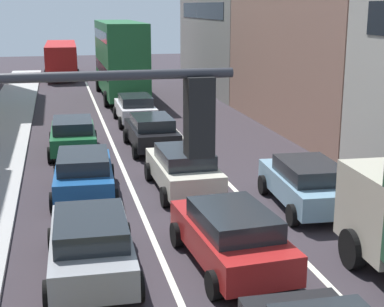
{
  "coord_description": "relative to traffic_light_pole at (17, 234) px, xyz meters",
  "views": [
    {
      "loc": [
        -3.97,
        -5.1,
        6.07
      ],
      "look_at": [
        0.0,
        12.0,
        1.6
      ],
      "focal_mm": 54.44,
      "sensor_mm": 36.0,
      "label": 1
    }
  ],
  "objects": [
    {
      "name": "lane_stripe_left",
      "position": [
        2.75,
        19.31,
        -3.81
      ],
      "size": [
        0.16,
        60.0,
        0.01
      ],
      "primitive_type": "cube",
      "color": "silver",
      "rests_on": "ground"
    },
    {
      "name": "lane_stripe_right",
      "position": [
        6.15,
        19.31,
        -3.81
      ],
      "size": [
        0.16,
        60.0,
        0.01
      ],
      "primitive_type": "cube",
      "color": "silver",
      "rests_on": "ground"
    },
    {
      "name": "building_row_right",
      "position": [
        14.35,
        21.36,
        2.1
      ],
      "size": [
        7.2,
        43.9,
        13.61
      ],
      "rotation": [
        0.0,
        0.0,
        -1.57
      ],
      "color": "gray",
      "rests_on": "ground"
    },
    {
      "name": "traffic_light_pole",
      "position": [
        0.0,
        0.0,
        0.0
      ],
      "size": [
        3.58,
        0.38,
        5.5
      ],
      "color": "#2D2D33",
      "rests_on": "ground"
    },
    {
      "name": "sedan_centre_lane_second",
      "position": [
        4.3,
        6.55,
        -3.02
      ],
      "size": [
        2.3,
        4.41,
        1.49
      ],
      "rotation": [
        0.0,
        0.0,
        1.64
      ],
      "color": "#A51E1E",
      "rests_on": "ground"
    },
    {
      "name": "wagon_left_lane_second",
      "position": [
        1.03,
        6.8,
        -3.02
      ],
      "size": [
        2.16,
        4.35,
        1.49
      ],
      "rotation": [
        0.0,
        0.0,
        1.54
      ],
      "color": "gray",
      "rests_on": "ground"
    },
    {
      "name": "hatchback_centre_lane_third",
      "position": [
        4.43,
        12.51,
        -3.02
      ],
      "size": [
        2.13,
        4.33,
        1.49
      ],
      "rotation": [
        0.0,
        0.0,
        1.59
      ],
      "color": "beige",
      "rests_on": "ground"
    },
    {
      "name": "sedan_left_lane_third",
      "position": [
        1.16,
        12.68,
        -3.02
      ],
      "size": [
        2.23,
        4.38,
        1.49
      ],
      "rotation": [
        0.0,
        0.0,
        1.52
      ],
      "color": "#194C8C",
      "rests_on": "ground"
    },
    {
      "name": "coupe_centre_lane_fourth",
      "position": [
        4.33,
        18.53,
        -3.02
      ],
      "size": [
        2.1,
        4.32,
        1.49
      ],
      "rotation": [
        0.0,
        0.0,
        1.58
      ],
      "color": "black",
      "rests_on": "ground"
    },
    {
      "name": "sedan_left_lane_fourth",
      "position": [
        1.0,
        18.64,
        -3.02
      ],
      "size": [
        2.14,
        4.34,
        1.49
      ],
      "rotation": [
        0.0,
        0.0,
        1.55
      ],
      "color": "#19592D",
      "rests_on": "ground"
    },
    {
      "name": "sedan_centre_lane_fifth",
      "position": [
        4.43,
        24.58,
        -3.02
      ],
      "size": [
        2.08,
        4.31,
        1.49
      ],
      "rotation": [
        0.0,
        0.0,
        1.56
      ],
      "color": "silver",
      "rests_on": "ground"
    },
    {
      "name": "sedan_right_lane_behind_truck",
      "position": [
        7.77,
        10.02,
        -3.02
      ],
      "size": [
        2.27,
        4.4,
        1.49
      ],
      "rotation": [
        0.0,
        0.0,
        1.51
      ],
      "color": "#759EB7",
      "rests_on": "ground"
    },
    {
      "name": "bus_mid_queue_primary",
      "position": [
        4.62,
        33.17,
        -0.99
      ],
      "size": [
        2.8,
        10.5,
        5.06
      ],
      "rotation": [
        0.0,
        0.0,
        1.57
      ],
      "color": "#1E6033",
      "rests_on": "ground"
    },
    {
      "name": "bus_far_queue_secondary",
      "position": [
        0.94,
        46.58,
        -2.06
      ],
      "size": [
        2.95,
        10.55,
        2.9
      ],
      "rotation": [
        0.0,
        0.0,
        1.55
      ],
      "color": "#B21919",
      "rests_on": "ground"
    }
  ]
}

